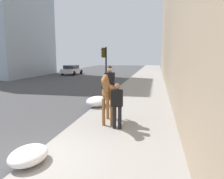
% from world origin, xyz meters
% --- Properties ---
extents(sidewalk_slab, '(120.00, 4.08, 0.12)m').
position_xyz_m(sidewalk_slab, '(0.00, -2.04, 0.06)').
color(sidewalk_slab, gray).
rests_on(sidewalk_slab, ground).
extents(mounted_horse_near, '(2.15, 0.63, 2.32)m').
position_xyz_m(mounted_horse_near, '(3.45, -1.43, 1.42)').
color(mounted_horse_near, brown).
rests_on(mounted_horse_near, sidewalk_slab).
extents(pedestrian_greeting, '(0.26, 0.40, 1.70)m').
position_xyz_m(pedestrian_greeting, '(2.80, -1.87, 1.10)').
color(pedestrian_greeting, black).
rests_on(pedestrian_greeting, sidewalk_slab).
extents(car_near_lane, '(4.63, 2.09, 1.44)m').
position_xyz_m(car_near_lane, '(26.10, 9.38, 0.76)').
color(car_near_lane, silver).
rests_on(car_near_lane, ground).
extents(traffic_light_near_curb, '(0.20, 0.44, 3.44)m').
position_xyz_m(traffic_light_near_curb, '(10.40, 0.43, 2.32)').
color(traffic_light_near_curb, black).
rests_on(traffic_light_near_curb, ground).
extents(snow_pile_near, '(1.17, 0.90, 0.40)m').
position_xyz_m(snow_pile_near, '(-0.22, -0.15, 0.32)').
color(snow_pile_near, white).
rests_on(snow_pile_near, sidewalk_slab).
extents(snow_pile_far, '(1.50, 1.15, 0.52)m').
position_xyz_m(snow_pile_far, '(6.22, -0.15, 0.38)').
color(snow_pile_far, white).
rests_on(snow_pile_far, sidewalk_slab).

